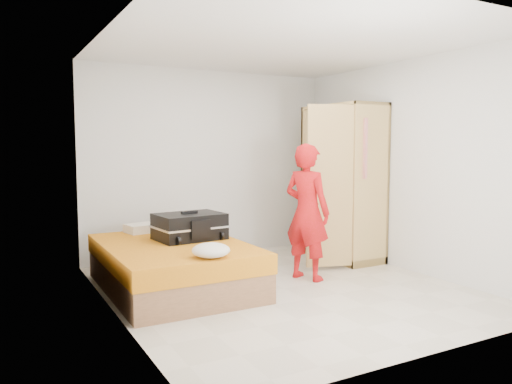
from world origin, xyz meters
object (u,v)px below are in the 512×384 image
wardrobe (341,186)px  round_cushion (211,250)px  person (307,212)px  suitcase (190,226)px  bed (173,266)px

wardrobe → round_cushion: 2.71m
wardrobe → person: size_ratio=1.33×
wardrobe → person: wardrobe is taller
person → round_cushion: size_ratio=4.36×
person → suitcase: 1.35m
wardrobe → suitcase: 2.29m
round_cushion → suitcase: bearing=80.6°
bed → wardrobe: 2.63m
wardrobe → suitcase: wardrobe is taller
wardrobe → round_cushion: (-2.42, -1.13, -0.43)m
person → round_cushion: person is taller
wardrobe → suitcase: size_ratio=2.64×
person → round_cushion: (-1.41, -0.48, -0.22)m
bed → suitcase: suitcase is taller
round_cushion → person: bearing=18.8°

